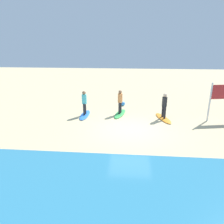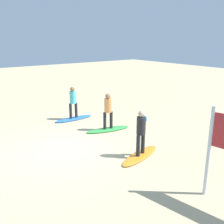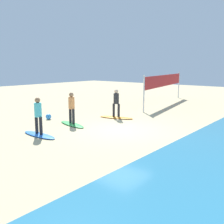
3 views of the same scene
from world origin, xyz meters
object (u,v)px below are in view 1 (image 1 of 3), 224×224
Objects in this scene: surfboard_blue at (85,115)px; surfboard_orange at (163,118)px; surfboard_green at (120,114)px; beach_ball at (123,104)px; surfer_orange at (164,104)px; surfer_blue at (84,101)px; surfer_green at (120,100)px.

surfboard_orange is at bearing 88.51° from surfboard_blue.
surfboard_green is 6.48× the size of beach_ball.
surfer_orange is 5.40m from surfboard_blue.
surfboard_blue is 6.48× the size of beach_ball.
surfboard_blue is (5.31, -0.20, -0.99)m from surfer_orange.
surfboard_orange is 1.28× the size of surfer_blue.
surfer_green is 1.00× the size of surfer_blue.
surfer_blue is at bearing -66.65° from surfboard_green.
surfer_orange is at bearing 88.51° from surfboard_blue.
surfer_green is at bearing 86.56° from beach_ball.
surfboard_green is at bearing -13.10° from surfer_orange.
surfboard_blue is at bearing 11.23° from surfer_green.
beach_ball is at bearing -93.44° from surfer_green.
surfer_green is 5.06× the size of beach_ball.
surfer_orange is at bearing 134.37° from beach_ball.
surfboard_orange is 3.14m from surfer_green.
surfer_orange reaches higher than beach_ball.
surfer_blue is at bearing -107.72° from surfboard_orange.
beach_ball is at bearing -133.83° from surfer_blue.
surfer_orange is (0.00, 0.00, 0.99)m from surfboard_orange.
surfer_orange is 0.78× the size of surfboard_blue.
surfboard_orange is 1.00× the size of surfboard_green.
surfboard_blue is (5.31, -0.20, 0.00)m from surfboard_orange.
surfboard_green is at bearing 101.89° from surfboard_blue.
surfer_blue reaches higher than surfboard_orange.
surfer_green is 2.64m from surfboard_blue.
surfboard_blue is at bearing -66.65° from surfboard_green.
surfboard_orange is 5.31m from surfboard_blue.
surfer_orange is at bearing -0.00° from surfboard_orange.
surfer_blue reaches higher than surfboard_green.
surfboard_orange is 2.98m from surfboard_green.
surfboard_orange is at bearing 0.00° from surfer_orange.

